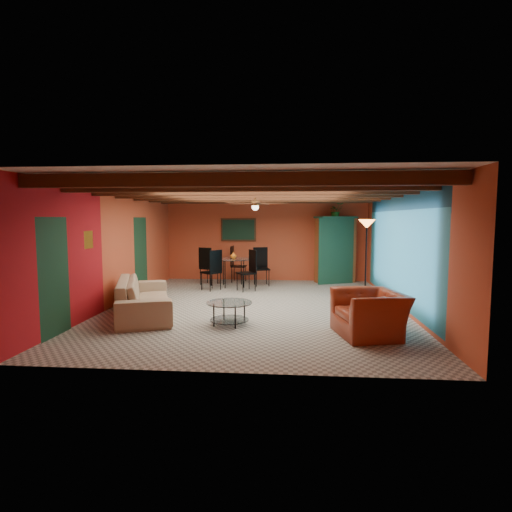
# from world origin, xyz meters

# --- Properties ---
(room) EXTENTS (6.52, 8.01, 2.71)m
(room) POSITION_xyz_m (0.00, 0.11, 2.36)
(room) COLOR #9B968B
(room) RESTS_ON ground
(sofa) EXTENTS (1.87, 2.82, 0.77)m
(sofa) POSITION_xyz_m (-2.26, -1.00, 0.38)
(sofa) COLOR #9B8064
(sofa) RESTS_ON ground
(armchair) EXTENTS (1.28, 1.39, 0.77)m
(armchair) POSITION_xyz_m (2.17, -2.12, 0.39)
(armchair) COLOR maroon
(armchair) RESTS_ON ground
(coffee_table) EXTENTS (1.08, 1.08, 0.45)m
(coffee_table) POSITION_xyz_m (-0.35, -1.62, 0.22)
(coffee_table) COLOR silver
(coffee_table) RESTS_ON ground
(dining_table) EXTENTS (2.71, 2.71, 1.16)m
(dining_table) POSITION_xyz_m (-0.89, 2.68, 0.58)
(dining_table) COLOR silver
(dining_table) RESTS_ON ground
(armoire) EXTENTS (1.28, 0.97, 2.02)m
(armoire) POSITION_xyz_m (2.20, 3.70, 1.01)
(armoire) COLOR brown
(armoire) RESTS_ON ground
(floor_lamp) EXTENTS (0.51, 0.51, 2.01)m
(floor_lamp) POSITION_xyz_m (2.65, 0.94, 1.00)
(floor_lamp) COLOR black
(floor_lamp) RESTS_ON ground
(ceiling_fan) EXTENTS (1.50, 1.50, 0.44)m
(ceiling_fan) POSITION_xyz_m (0.00, 0.00, 2.36)
(ceiling_fan) COLOR #472614
(ceiling_fan) RESTS_ON ceiling
(painting) EXTENTS (1.05, 0.03, 0.65)m
(painting) POSITION_xyz_m (-0.90, 3.96, 1.65)
(painting) COLOR black
(painting) RESTS_ON wall_back
(potted_plant) EXTENTS (0.53, 0.50, 0.48)m
(potted_plant) POSITION_xyz_m (2.20, 3.70, 2.26)
(potted_plant) COLOR #26661E
(potted_plant) RESTS_ON armoire
(vase) EXTENTS (0.21, 0.21, 0.19)m
(vase) POSITION_xyz_m (-0.89, 2.68, 1.25)
(vase) COLOR orange
(vase) RESTS_ON dining_table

